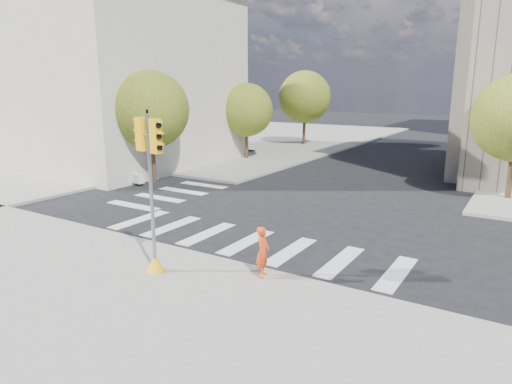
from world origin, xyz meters
TOP-DOWN VIEW (x-y plane):
  - ground at (0.00, 0.00)m, footprint 160.00×160.00m
  - sidewalk_near at (0.00, -11.00)m, footprint 30.00×14.00m
  - sidewalk_far_left at (-20.00, 26.00)m, footprint 28.00×40.00m
  - classical_building at (-20.00, 8.00)m, footprint 19.00×15.00m
  - tree_lw_near at (-10.50, 4.00)m, footprint 4.40×4.40m
  - tree_lw_mid at (-10.50, 14.00)m, footprint 4.00×4.00m
  - tree_lw_far at (-10.50, 24.00)m, footprint 4.80×4.80m
  - traffic_signal at (-0.78, -5.95)m, footprint 1.08×0.56m
  - photographer at (2.14, -4.60)m, footprint 0.47×0.61m
  - planter_wall at (-13.19, 3.46)m, footprint 5.93×1.75m

SIDE VIEW (x-z plane):
  - ground at x=0.00m, z-range 0.00..0.00m
  - sidewalk_near at x=0.00m, z-range 0.00..0.15m
  - sidewalk_far_left at x=-20.00m, z-range 0.00..0.15m
  - planter_wall at x=-13.19m, z-range 0.15..0.65m
  - photographer at x=2.14m, z-range 0.15..1.65m
  - traffic_signal at x=-0.78m, z-range -0.20..4.55m
  - tree_lw_mid at x=-10.50m, z-range 0.88..6.65m
  - tree_lw_near at x=-10.50m, z-range 1.00..7.41m
  - tree_lw_far at x=-10.50m, z-range 1.07..8.01m
  - classical_building at x=-20.00m, z-range 0.09..12.79m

